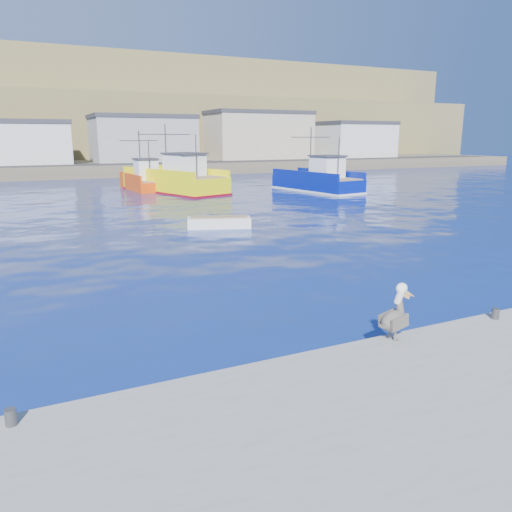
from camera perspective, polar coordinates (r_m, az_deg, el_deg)
The scene contains 9 objects.
ground at distance 15.83m, azimuth 8.77°, elevation -6.54°, with size 260.00×260.00×0.00m, color #061051.
dock_bollards at distance 13.53m, azimuth 19.20°, elevation -7.75°, with size 36.20×0.20×0.30m.
far_shore at distance 121.77m, azimuth -22.32°, elevation 14.18°, with size 200.00×81.00×24.00m.
trawler_yellow_b at distance 51.07m, azimuth -9.15°, elevation 8.51°, with size 8.16×13.50×6.70m.
trawler_blue at distance 51.68m, azimuth 7.12°, elevation 8.50°, with size 5.29×11.03×6.43m.
boat_orange at distance 53.56m, azimuth -12.67°, elevation 8.45°, with size 4.06×7.92×6.01m.
skiff_mid at distance 30.41m, azimuth -4.24°, elevation 3.75°, with size 4.02×2.46×0.82m.
skiff_far at distance 52.77m, azimuth 6.27°, elevation 7.81°, with size 3.45×3.63×0.81m.
pelican at distance 12.73m, azimuth 15.65°, elevation -6.62°, with size 1.16×0.56×1.43m.
Camera 1 is at (-8.52, -12.21, 5.37)m, focal length 35.00 mm.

